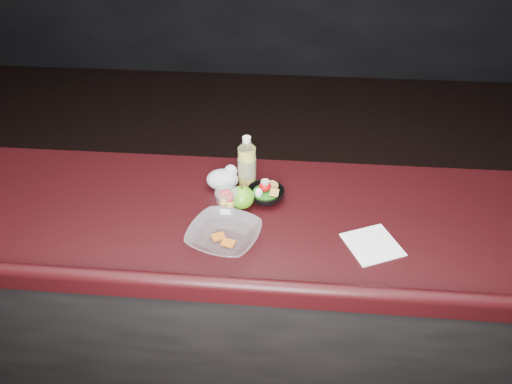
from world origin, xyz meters
TOP-DOWN VIEW (x-y plane):
  - counter at (0.00, 0.30)m, footprint 4.06×0.71m
  - lemonade_bottle at (0.03, 0.47)m, footprint 0.07×0.07m
  - fruit_cup at (-0.02, 0.29)m, footprint 0.08×0.08m
  - green_apple at (0.02, 0.34)m, footprint 0.09×0.09m
  - plastic_bag at (-0.06, 0.45)m, footprint 0.12×0.10m
  - snack_bowl at (0.11, 0.39)m, footprint 0.17×0.17m
  - takeout_bowl at (-0.01, 0.14)m, footprint 0.29×0.29m
  - paper_napkin at (0.47, 0.17)m, footprint 0.21×0.21m

SIDE VIEW (x-z plane):
  - counter at x=0.00m, z-range 0.00..1.02m
  - paper_napkin at x=0.47m, z-range 1.02..1.02m
  - snack_bowl at x=0.11m, z-range 1.01..1.08m
  - takeout_bowl at x=-0.01m, z-range 1.02..1.08m
  - plastic_bag at x=-0.06m, z-range 1.02..1.10m
  - green_apple at x=0.02m, z-range 1.01..1.11m
  - fruit_cup at x=-0.02m, z-range 1.02..1.14m
  - lemonade_bottle at x=0.03m, z-range 1.00..1.21m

